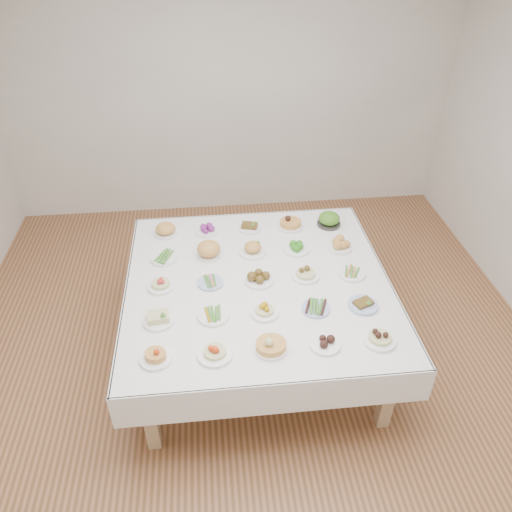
{
  "coord_description": "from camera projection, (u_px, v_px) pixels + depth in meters",
  "views": [
    {
      "loc": [
        -0.27,
        -2.93,
        3.16
      ],
      "look_at": [
        0.06,
        0.18,
        0.88
      ],
      "focal_mm": 35.0,
      "sensor_mm": 36.0,
      "label": 1
    }
  ],
  "objects": [
    {
      "name": "dish_16",
      "position": [
        209.0,
        251.0,
        4.05
      ],
      "size": [
        0.2,
        0.2,
        0.12
      ],
      "color": "white",
      "rests_on": "display_table"
    },
    {
      "name": "dish_20",
      "position": [
        166.0,
        229.0,
        4.32
      ],
      "size": [
        0.2,
        0.2,
        0.11
      ],
      "color": "white",
      "rests_on": "display_table"
    },
    {
      "name": "display_table",
      "position": [
        258.0,
        288.0,
        3.87
      ],
      "size": [
        2.03,
        2.03,
        0.75
      ],
      "color": "white",
      "rests_on": "ground"
    },
    {
      "name": "dish_22",
      "position": [
        250.0,
        227.0,
        4.4
      ],
      "size": [
        0.19,
        0.19,
        0.08
      ],
      "color": "white",
      "rests_on": "display_table"
    },
    {
      "name": "dish_13",
      "position": [
        306.0,
        272.0,
        3.84
      ],
      "size": [
        0.21,
        0.21,
        0.11
      ],
      "color": "white",
      "rests_on": "display_table"
    },
    {
      "name": "dish_23",
      "position": [
        291.0,
        221.0,
        4.41
      ],
      "size": [
        0.22,
        0.22,
        0.14
      ],
      "color": "white",
      "rests_on": "display_table"
    },
    {
      "name": "dish_10",
      "position": [
        161.0,
        283.0,
        3.74
      ],
      "size": [
        0.2,
        0.2,
        0.1
      ],
      "color": "white",
      "rests_on": "display_table"
    },
    {
      "name": "room_envelope",
      "position": [
        249.0,
        152.0,
        3.16
      ],
      "size": [
        5.02,
        5.02,
        2.81
      ],
      "color": "#9F6742",
      "rests_on": "ground"
    },
    {
      "name": "dish_21",
      "position": [
        207.0,
        229.0,
        4.36
      ],
      "size": [
        0.2,
        0.2,
        0.08
      ],
      "color": "white",
      "rests_on": "display_table"
    },
    {
      "name": "dish_24",
      "position": [
        329.0,
        219.0,
        4.44
      ],
      "size": [
        0.22,
        0.22,
        0.13
      ],
      "color": "#2D2B28",
      "rests_on": "display_table"
    },
    {
      "name": "dish_8",
      "position": [
        316.0,
        308.0,
        3.55
      ],
      "size": [
        0.2,
        0.2,
        0.05
      ],
      "color": "#4C66B2",
      "rests_on": "display_table"
    },
    {
      "name": "dish_9",
      "position": [
        363.0,
        303.0,
        3.57
      ],
      "size": [
        0.21,
        0.21,
        0.09
      ],
      "color": "#4C66B2",
      "rests_on": "display_table"
    },
    {
      "name": "dish_19",
      "position": [
        340.0,
        244.0,
        4.15
      ],
      "size": [
        0.2,
        0.2,
        0.1
      ],
      "color": "white",
      "rests_on": "display_table"
    },
    {
      "name": "dish_7",
      "position": [
        265.0,
        309.0,
        3.5
      ],
      "size": [
        0.2,
        0.2,
        0.1
      ],
      "color": "white",
      "rests_on": "display_table"
    },
    {
      "name": "dish_4",
      "position": [
        380.0,
        335.0,
        3.28
      ],
      "size": [
        0.22,
        0.22,
        0.12
      ],
      "color": "white",
      "rests_on": "display_table"
    },
    {
      "name": "dish_15",
      "position": [
        164.0,
        257.0,
        4.04
      ],
      "size": [
        0.23,
        0.21,
        0.05
      ],
      "color": "white",
      "rests_on": "display_table"
    },
    {
      "name": "dish_5",
      "position": [
        158.0,
        317.0,
        3.44
      ],
      "size": [
        0.22,
        0.22,
        0.1
      ],
      "color": "white",
      "rests_on": "display_table"
    },
    {
      "name": "dish_1",
      "position": [
        215.0,
        349.0,
        3.18
      ],
      "size": [
        0.23,
        0.23,
        0.12
      ],
      "color": "white",
      "rests_on": "display_table"
    },
    {
      "name": "dish_14",
      "position": [
        351.0,
        273.0,
        3.88
      ],
      "size": [
        0.21,
        0.21,
        0.05
      ],
      "color": "white",
      "rests_on": "display_table"
    },
    {
      "name": "dish_18",
      "position": [
        296.0,
        247.0,
        4.13
      ],
      "size": [
        0.21,
        0.21,
        0.1
      ],
      "color": "white",
      "rests_on": "display_table"
    },
    {
      "name": "dish_3",
      "position": [
        325.0,
        342.0,
        3.26
      ],
      "size": [
        0.21,
        0.21,
        0.08
      ],
      "color": "white",
      "rests_on": "display_table"
    },
    {
      "name": "dish_17",
      "position": [
        253.0,
        248.0,
        4.09
      ],
      "size": [
        0.22,
        0.22,
        0.12
      ],
      "color": "white",
      "rests_on": "display_table"
    },
    {
      "name": "dish_11",
      "position": [
        210.0,
        282.0,
        3.79
      ],
      "size": [
        0.19,
        0.19,
        0.05
      ],
      "color": "#4C66B2",
      "rests_on": "display_table"
    },
    {
      "name": "dish_2",
      "position": [
        271.0,
        343.0,
        3.21
      ],
      "size": [
        0.21,
        0.21,
        0.14
      ],
      "color": "white",
      "rests_on": "display_table"
    },
    {
      "name": "dish_0",
      "position": [
        155.0,
        355.0,
        3.15
      ],
      "size": [
        0.2,
        0.2,
        0.11
      ],
      "color": "white",
      "rests_on": "display_table"
    },
    {
      "name": "dish_6",
      "position": [
        213.0,
        315.0,
        3.49
      ],
      "size": [
        0.22,
        0.22,
        0.05
      ],
      "color": "white",
      "rests_on": "display_table"
    },
    {
      "name": "dish_12",
      "position": [
        259.0,
        277.0,
        3.8
      ],
      "size": [
        0.22,
        0.22,
        0.1
      ],
      "color": "white",
      "rests_on": "display_table"
    }
  ]
}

